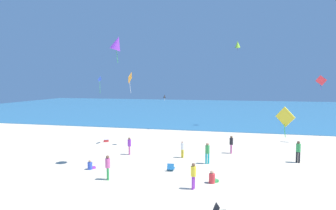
% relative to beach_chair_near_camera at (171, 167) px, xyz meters
% --- Properties ---
extents(ground_plane, '(120.00, 120.00, 0.00)m').
position_rel_beach_chair_near_camera_xyz_m(ground_plane, '(-0.42, 5.51, -0.23)').
color(ground_plane, beige).
extents(ocean_water, '(120.00, 60.00, 0.05)m').
position_rel_beach_chair_near_camera_xyz_m(ocean_water, '(-0.42, 46.60, -0.20)').
color(ocean_water, teal).
rests_on(ocean_water, ground_plane).
extents(beach_chair_near_camera, '(0.53, 0.68, 0.55)m').
position_rel_beach_chair_near_camera_xyz_m(beach_chair_near_camera, '(0.00, 0.00, 0.00)').
color(beach_chair_near_camera, '#2370B2').
rests_on(beach_chair_near_camera, ground_plane).
extents(cooler_box, '(0.60, 0.49, 0.28)m').
position_rel_beach_chair_near_camera_xyz_m(cooler_box, '(-8.74, 7.87, -0.09)').
color(cooler_box, red).
rests_on(cooler_box, ground_plane).
extents(person_0, '(0.44, 0.44, 1.61)m').
position_rel_beach_chair_near_camera_xyz_m(person_0, '(-3.59, -2.75, 0.70)').
color(person_0, green).
rests_on(person_0, ground_plane).
extents(person_1, '(0.48, 0.48, 1.73)m').
position_rel_beach_chair_near_camera_xyz_m(person_1, '(9.31, 4.21, 0.77)').
color(person_1, black).
rests_on(person_1, ground_plane).
extents(person_2, '(0.40, 0.40, 1.65)m').
position_rel_beach_chair_near_camera_xyz_m(person_2, '(2.39, 2.29, 0.73)').
color(person_2, '#19ADB2').
rests_on(person_2, ground_plane).
extents(person_3, '(0.41, 0.41, 1.52)m').
position_rel_beach_chair_near_camera_xyz_m(person_3, '(-4.49, 3.53, 0.65)').
color(person_3, '#D8599E').
rests_on(person_3, ground_plane).
extents(person_4, '(0.39, 0.39, 1.58)m').
position_rel_beach_chair_near_camera_xyz_m(person_4, '(2.04, -3.10, 0.68)').
color(person_4, purple).
rests_on(person_4, ground_plane).
extents(person_5, '(0.40, 0.40, 1.42)m').
position_rel_beach_chair_near_camera_xyz_m(person_5, '(0.20, 3.60, 0.59)').
color(person_5, yellow).
rests_on(person_5, ground_plane).
extents(person_6, '(0.57, 0.64, 0.72)m').
position_rel_beach_chair_near_camera_xyz_m(person_6, '(-5.77, -1.01, 0.04)').
color(person_6, blue).
rests_on(person_6, ground_plane).
extents(person_7, '(0.36, 0.36, 1.58)m').
position_rel_beach_chair_near_camera_xyz_m(person_7, '(4.17, 5.99, 0.68)').
color(person_7, '#D8599E').
rests_on(person_7, ground_plane).
extents(person_8, '(0.70, 0.70, 0.82)m').
position_rel_beach_chair_near_camera_xyz_m(person_8, '(3.07, -1.81, 0.07)').
color(person_8, red).
rests_on(person_8, ground_plane).
extents(kite_orange, '(0.32, 1.14, 2.07)m').
position_rel_beach_chair_near_camera_xyz_m(kite_orange, '(-5.85, 7.52, 6.46)').
color(kite_orange, orange).
extents(kite_purple, '(1.16, 0.92, 2.03)m').
position_rel_beach_chair_near_camera_xyz_m(kite_purple, '(-4.17, 0.39, 8.94)').
color(kite_purple, purple).
extents(kite_blue, '(0.25, 0.58, 1.68)m').
position_rel_beach_chair_near_camera_xyz_m(kite_blue, '(-8.59, 6.39, 6.24)').
color(kite_blue, blue).
extents(kite_red, '(1.12, 0.41, 1.50)m').
position_rel_beach_chair_near_camera_xyz_m(kite_red, '(12.98, 12.37, 6.23)').
color(kite_red, red).
extents(kite_black, '(0.37, 0.50, 0.85)m').
position_rel_beach_chair_near_camera_xyz_m(kite_black, '(-4.55, 16.82, 4.20)').
color(kite_black, black).
extents(kite_yellow, '(0.72, 0.59, 1.34)m').
position_rel_beach_chair_near_camera_xyz_m(kite_yellow, '(6.44, -6.43, 4.60)').
color(kite_yellow, yellow).
extents(kite_lime, '(1.05, 1.07, 1.27)m').
position_rel_beach_chair_near_camera_xyz_m(kite_lime, '(4.74, 21.66, 11.27)').
color(kite_lime, '#99DB33').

